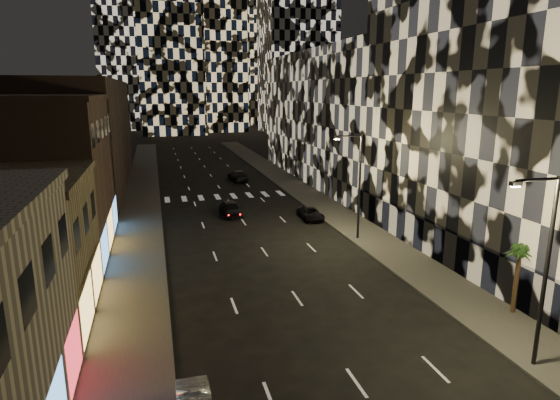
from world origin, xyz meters
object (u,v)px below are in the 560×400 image
streetlight_far (357,180)px  car_dark_oncoming (238,175)px  car_dark_midlane (231,209)px  car_dark_rightlane (311,213)px  palm_tree (519,257)px  streetlight_near (543,260)px

streetlight_far → car_dark_oncoming: (-5.06, 29.74, -4.59)m
streetlight_far → car_dark_midlane: 14.85m
car_dark_rightlane → car_dark_midlane: bearing=156.7°
car_dark_midlane → car_dark_oncoming: car_dark_midlane is taller
palm_tree → car_dark_rightlane: bearing=101.7°
streetlight_near → streetlight_far: bearing=90.0°
streetlight_near → car_dark_rightlane: (-1.57, 27.38, -4.77)m
streetlight_near → streetlight_far: (0.00, 20.00, 0.00)m
car_dark_midlane → car_dark_rightlane: car_dark_midlane is taller
car_dark_rightlane → palm_tree: palm_tree is taller
streetlight_far → palm_tree: streetlight_far is taller
car_dark_midlane → car_dark_oncoming: (4.14, 19.01, -0.01)m
streetlight_far → car_dark_midlane: size_ratio=1.99×
palm_tree → car_dark_oncoming: bearing=100.3°
car_dark_midlane → car_dark_rightlane: 8.33m
car_dark_oncoming → streetlight_near: bearing=91.9°
car_dark_rightlane → streetlight_far: bearing=-77.6°
car_dark_oncoming → car_dark_rightlane: (3.49, -22.35, -0.18)m
car_dark_midlane → palm_tree: 28.94m
palm_tree → streetlight_near: bearing=-123.8°
car_dark_oncoming → car_dark_rightlane: bearing=95.0°
streetlight_near → car_dark_oncoming: size_ratio=1.72×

